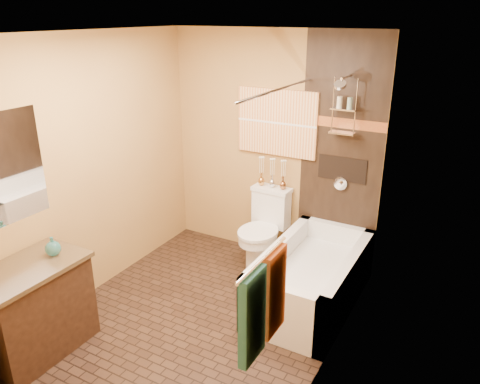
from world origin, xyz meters
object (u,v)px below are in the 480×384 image
Objects in this scene: bathtub at (311,282)px; toilet at (263,229)px; sunset_painting at (277,123)px; vanity at (33,309)px.

bathtub is 1.78× the size of toilet.
sunset_painting is 0.60× the size of bathtub.
vanity reaches higher than bathtub.
sunset_painting is 1.07× the size of toilet.
vanity is at bearing -111.49° from toilet.
toilet is (-0.74, 0.45, 0.21)m from bathtub.
sunset_painting reaches higher than toilet.
vanity is (-1.72, -1.75, 0.18)m from bathtub.
sunset_painting is at bearing 68.77° from vanity.
sunset_painting is 2.90m from vanity.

